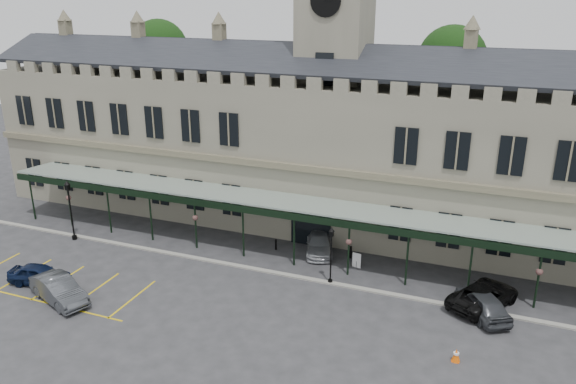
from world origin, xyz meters
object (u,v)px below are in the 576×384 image
(station_building, at_px, (332,149))
(car_left_a, at_px, (39,274))
(lamp_post_mid, at_px, (331,251))
(sign_board, at_px, (357,260))
(traffic_cone, at_px, (456,355))
(car_taxi, at_px, (319,243))
(lamp_post_left, at_px, (70,205))
(car_van, at_px, (484,295))
(car_left_b, at_px, (59,290))
(clock_tower, at_px, (334,66))
(car_right_a, at_px, (483,303))

(station_building, xyz_separation_m, car_left_a, (-15.00, -17.49, -5.77))
(lamp_post_mid, xyz_separation_m, sign_board, (1.06, 2.92, -1.89))
(traffic_cone, xyz_separation_m, car_taxi, (-10.99, 10.14, 0.32))
(car_left_a, bearing_deg, car_taxi, -65.81)
(lamp_post_left, height_order, car_van, lamp_post_left)
(lamp_post_left, relative_size, car_left_a, 1.20)
(lamp_post_mid, xyz_separation_m, car_taxi, (-2.23, 4.43, -1.75))
(traffic_cone, height_order, car_left_b, car_left_b)
(station_building, distance_m, car_taxi, 8.33)
(lamp_post_mid, relative_size, sign_board, 3.71)
(car_van, bearing_deg, lamp_post_left, 30.78)
(clock_tower, xyz_separation_m, lamp_post_mid, (3.23, -10.43, -10.68))
(station_building, relative_size, clock_tower, 2.42)
(station_building, bearing_deg, car_left_a, -130.62)
(lamp_post_left, relative_size, car_right_a, 1.08)
(car_left_a, height_order, car_left_b, car_left_b)
(station_building, height_order, car_right_a, station_building)
(clock_tower, bearing_deg, traffic_cone, -53.39)
(lamp_post_left, relative_size, car_left_b, 1.01)
(traffic_cone, bearing_deg, car_left_a, -176.96)
(traffic_cone, xyz_separation_m, car_left_b, (-24.13, -2.73, 0.44))
(car_taxi, bearing_deg, clock_tower, 81.51)
(car_left_a, bearing_deg, car_left_b, -126.08)
(station_building, relative_size, car_right_a, 13.13)
(station_building, xyz_separation_m, car_taxi, (1.00, -5.91, -5.78))
(lamp_post_left, xyz_separation_m, car_van, (30.89, 1.21, -2.18))
(lamp_post_mid, bearing_deg, car_right_a, -2.28)
(car_left_b, bearing_deg, car_van, -49.09)
(station_building, relative_size, car_taxi, 12.71)
(car_left_a, height_order, car_taxi, car_left_a)
(sign_board, relative_size, car_left_a, 0.27)
(clock_tower, height_order, car_right_a, clock_tower)
(station_building, distance_m, car_right_a, 17.79)
(clock_tower, xyz_separation_m, traffic_cone, (11.99, -16.14, -12.75))
(traffic_cone, bearing_deg, car_van, 81.05)
(car_left_b, bearing_deg, car_left_a, 86.55)
(clock_tower, distance_m, car_taxi, 13.83)
(car_left_a, height_order, car_van, car_van)
(sign_board, bearing_deg, car_van, -4.15)
(lamp_post_left, height_order, car_taxi, lamp_post_left)
(lamp_post_left, height_order, car_left_b, lamp_post_left)
(clock_tower, bearing_deg, lamp_post_mid, -72.78)
(lamp_post_left, xyz_separation_m, traffic_cone, (29.88, -5.19, -2.56))
(station_building, xyz_separation_m, traffic_cone, (11.99, -16.05, -6.10))
(clock_tower, height_order, sign_board, clock_tower)
(car_left_a, xyz_separation_m, car_van, (28.00, 7.84, 0.05))
(station_building, relative_size, car_left_b, 12.29)
(station_building, distance_m, lamp_post_mid, 11.56)
(car_left_a, bearing_deg, lamp_post_left, 11.88)
(car_left_a, relative_size, car_right_a, 0.90)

